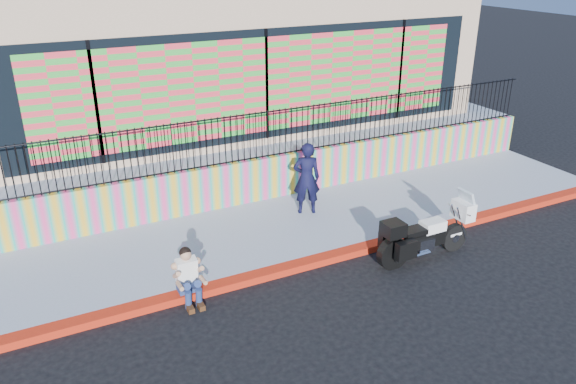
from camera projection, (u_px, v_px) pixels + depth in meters
ground at (349, 255)px, 12.03m from camera, size 90.00×90.00×0.00m
red_curb at (349, 252)px, 12.00m from camera, size 16.00×0.30×0.15m
sidewalk at (312, 222)px, 13.35m from camera, size 16.00×3.00×0.15m
mural_wall at (282, 175)px, 14.41m from camera, size 16.00×0.20×1.10m
metal_fence at (282, 132)px, 13.95m from camera, size 15.80×0.04×1.20m
elevated_platform at (214, 126)px, 18.62m from camera, size 16.00×10.00×1.25m
storefront_building at (212, 47)px, 17.39m from camera, size 14.00×8.06×4.00m
police_motorcycle at (424, 234)px, 11.66m from camera, size 2.23×0.74×1.39m
police_officer at (307, 178)px, 13.31m from camera, size 0.75×0.63×1.77m
seated_man at (190, 281)px, 10.26m from camera, size 0.54×0.71×1.06m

